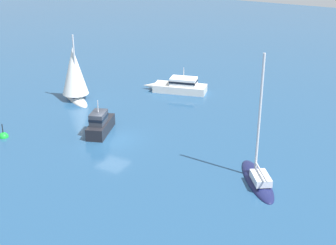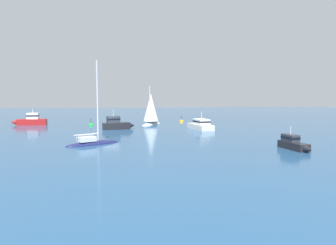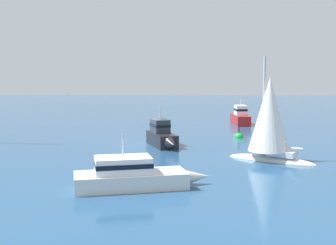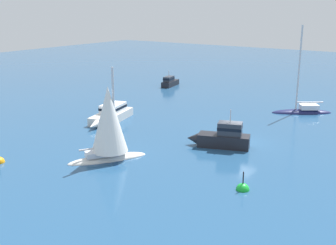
# 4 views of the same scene
# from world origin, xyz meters

# --- Properties ---
(ground_plane) EXTENTS (160.00, 160.00, 0.00)m
(ground_plane) POSITION_xyz_m (0.00, 0.00, 0.00)
(ground_plane) COLOR navy
(powerboat) EXTENTS (6.21, 1.79, 2.89)m
(powerboat) POSITION_xyz_m (15.17, -9.99, 0.81)
(powerboat) COLOR #B21E1E
(powerboat) RESTS_ON ground
(ketch) EXTENTS (6.19, 5.00, 9.74)m
(ketch) POSITION_xyz_m (0.96, 13.50, 0.24)
(ketch) COLOR #191E4C
(ketch) RESTS_ON ground
(launch) EXTENTS (5.28, 2.93, 3.22)m
(launch) POSITION_xyz_m (-0.79, -1.71, 0.83)
(launch) COLOR black
(launch) RESTS_ON ground
(motor_cruiser) EXTENTS (3.50, 7.26, 2.81)m
(motor_cruiser) POSITION_xyz_m (-13.87, -0.74, 0.68)
(motor_cruiser) COLOR silver
(motor_cruiser) RESTS_ON ground
(cabin_cruiser) EXTENTS (1.87, 4.70, 2.35)m
(cabin_cruiser) POSITION_xyz_m (-19.84, 18.56, 0.61)
(cabin_cruiser) COLOR black
(cabin_cruiser) RESTS_ON ground
(ketch_1) EXTENTS (4.45, 5.91, 7.33)m
(ketch_1) POSITION_xyz_m (-6.41, -9.16, 2.65)
(ketch_1) COLOR silver
(ketch_1) RESTS_ON ground
(channel_buoy) EXTENTS (0.86, 0.86, 1.66)m
(channel_buoy) POSITION_xyz_m (4.29, -8.52, 0.01)
(channel_buoy) COLOR green
(channel_buoy) RESTS_ON ground
(mooring_buoy) EXTENTS (0.85, 0.85, 1.63)m
(mooring_buoy) POSITION_xyz_m (-12.68, -14.38, 0.01)
(mooring_buoy) COLOR orange
(mooring_buoy) RESTS_ON ground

